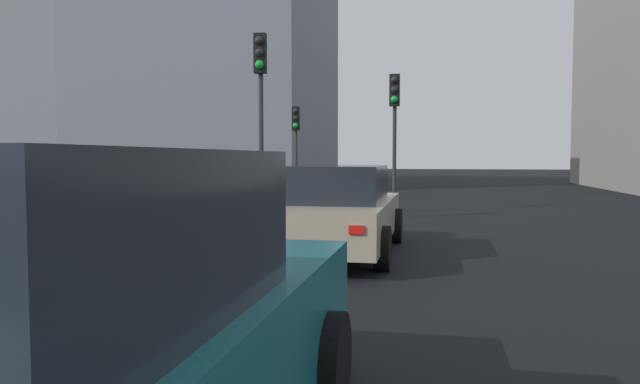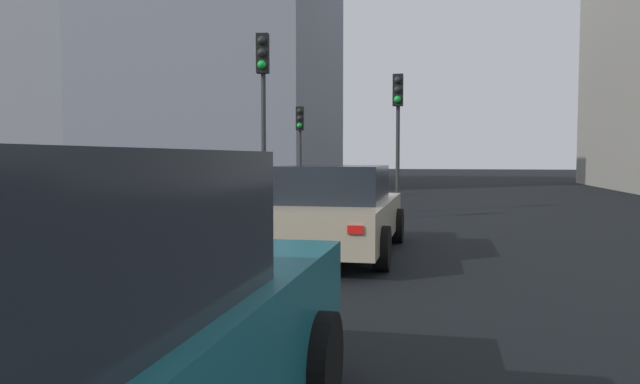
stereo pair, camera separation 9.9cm
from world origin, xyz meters
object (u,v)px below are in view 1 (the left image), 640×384
traffic_light_near_left (260,89)px  car_beige_lead (335,211)px  car_teal_second (49,356)px  traffic_light_far_left (394,113)px  traffic_light_near_right (296,132)px

traffic_light_near_left → car_beige_lead: bearing=27.1°
car_teal_second → car_beige_lead: bearing=0.6°
traffic_light_far_left → car_beige_lead: bearing=-0.6°
traffic_light_far_left → car_teal_second: bearing=1.3°
traffic_light_near_right → traffic_light_far_left: traffic_light_far_left is taller
car_teal_second → traffic_light_far_left: traffic_light_far_left is taller
car_beige_lead → traffic_light_near_right: traffic_light_near_right is taller
traffic_light_near_left → car_teal_second: bearing=6.2°
traffic_light_near_left → traffic_light_near_right: traffic_light_near_left is taller
car_beige_lead → traffic_light_near_left: bearing=33.2°
car_beige_lead → traffic_light_near_left: size_ratio=1.04×
traffic_light_near_left → traffic_light_far_left: 4.77m
car_beige_lead → car_teal_second: size_ratio=1.03×
traffic_light_near_right → traffic_light_near_left: bearing=4.0°
car_beige_lead → traffic_light_far_left: (7.44, -0.50, 2.13)m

